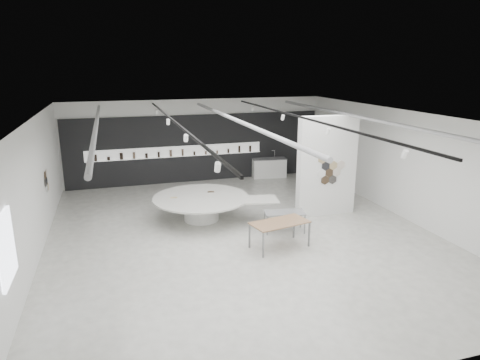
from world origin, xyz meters
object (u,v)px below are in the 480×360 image
object	(u,v)px
sample_table_stone	(285,214)
kitchen_counter	(269,168)
partition_column	(327,166)
sample_table_wood	(280,224)
display_island	(203,205)

from	to	relation	value
sample_table_stone	kitchen_counter	bearing A→B (deg)	73.42
partition_column	sample_table_wood	distance (m)	3.70
sample_table_stone	partition_column	bearing A→B (deg)	28.90
display_island	sample_table_stone	bearing A→B (deg)	-27.59
sample_table_stone	display_island	bearing A→B (deg)	141.96
sample_table_wood	sample_table_stone	xyz separation A→B (m)	(0.64, 1.14, -0.13)
display_island	sample_table_stone	size ratio (longest dim) A/B	3.23
display_island	partition_column	bearing A→B (deg)	1.80
partition_column	sample_table_wood	xyz separation A→B (m)	(-2.71, -2.29, -1.06)
sample_table_wood	partition_column	bearing A→B (deg)	40.15
kitchen_counter	display_island	bearing A→B (deg)	-124.69
sample_table_wood	kitchen_counter	distance (m)	8.27
partition_column	display_island	world-z (taller)	partition_column
display_island	sample_table_stone	world-z (taller)	display_island
partition_column	display_island	size ratio (longest dim) A/B	0.79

